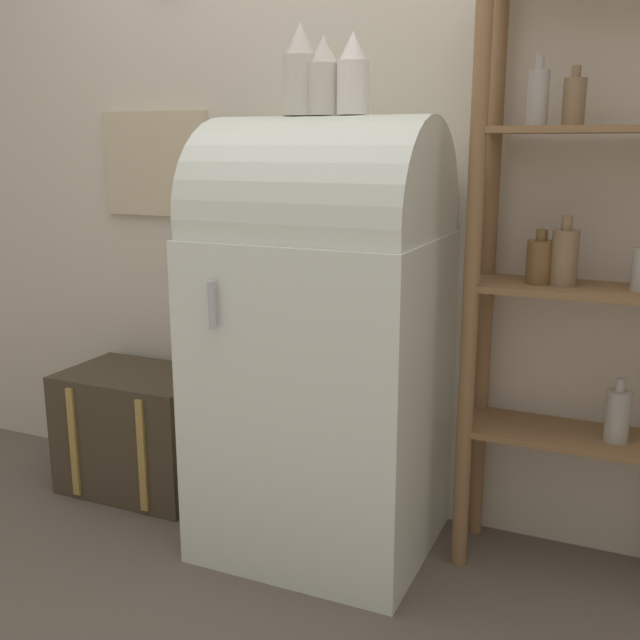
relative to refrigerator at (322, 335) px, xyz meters
The scene contains 8 objects.
ground_plane 0.77m from the refrigerator, 89.99° to the right, with size 12.00×12.00×0.00m, color #60564C.
wall_back 0.70m from the refrigerator, 91.01° to the left, with size 7.00×0.09×2.70m.
refrigerator is the anchor object (origin of this frame).
suitcase_trunk 0.97m from the refrigerator, behind, with size 0.58×0.40×0.48m.
shelf_unit 0.84m from the refrigerator, 11.66° to the left, with size 0.66×0.28×1.87m.
vase_left 0.83m from the refrigerator, behind, with size 0.11×0.11×0.28m.
vase_center 0.80m from the refrigerator, 103.66° to the left, with size 0.10×0.10×0.24m.
vase_right 0.81m from the refrigerator, ahead, with size 0.10×0.10×0.24m.
Camera 1 is at (0.96, -1.94, 1.35)m, focal length 42.00 mm.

